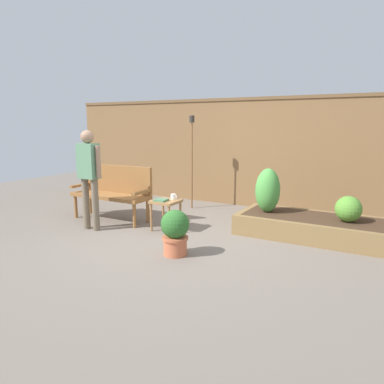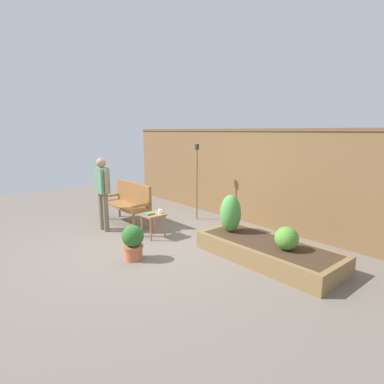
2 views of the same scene
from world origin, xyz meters
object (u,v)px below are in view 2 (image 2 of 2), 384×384
Objects in this scene: person_by_bench at (102,188)px; cup_on_table at (160,211)px; tiki_torch at (197,169)px; side_table at (153,218)px; garden_bench at (129,200)px; shrub_near_bench at (230,213)px; potted_boxwood at (133,241)px; shrub_far_corner at (287,238)px; book_on_table at (148,214)px.

cup_on_table is at bearing 32.11° from person_by_bench.
side_table is at bearing -75.18° from tiki_torch.
shrub_near_bench is (2.56, 0.63, 0.10)m from garden_bench.
potted_boxwood is at bearing -111.88° from shrub_near_bench.
garden_bench reaches higher than potted_boxwood.
side_table is 0.81× the size of potted_boxwood.
tiki_torch is at bearing 165.51° from shrub_far_corner.
shrub_far_corner is (1.83, 1.64, 0.16)m from potted_boxwood.
tiki_torch reaches higher than potted_boxwood.
cup_on_table is at bearing -166.00° from shrub_far_corner.
person_by_bench is at bearing -158.70° from book_on_table.
garden_bench is 1.16m from book_on_table.
potted_boxwood reaches higher than cup_on_table.
side_table is 0.70× the size of shrub_near_bench.
cup_on_table is at bearing -154.87° from shrub_near_bench.
cup_on_table reaches higher than book_on_table.
shrub_near_bench is 1.18m from shrub_far_corner.
shrub_near_bench is at bearing 180.00° from shrub_far_corner.
person_by_bench reaches higher than garden_bench.
potted_boxwood is (0.67, -1.02, -0.20)m from cup_on_table.
person_by_bench is at bearing -107.23° from tiki_torch.
potted_boxwood is at bearing -64.84° from tiki_torch.
side_table is at bearing -163.43° from shrub_far_corner.
book_on_table is (-0.08, -0.22, -0.03)m from cup_on_table.
shrub_near_bench reaches higher than cup_on_table.
shrub_far_corner is (2.56, 0.76, 0.09)m from side_table.
shrub_near_bench is at bearing 68.12° from potted_boxwood.
garden_bench is at bearing 165.95° from book_on_table.
book_on_table is 1.66m from shrub_near_bench.
tiki_torch reaches higher than person_by_bench.
tiki_torch reaches higher than shrub_near_bench.
cup_on_table is 1.48m from shrub_near_bench.
tiki_torch is at bearing 156.84° from shrub_near_bench.
side_table is 2.57× the size of book_on_table.
cup_on_table is 0.07× the size of person_by_bench.
cup_on_table is 0.32× the size of shrub_far_corner.
side_table is 1.32× the size of shrub_far_corner.
person_by_bench is (-3.61, -1.32, 0.45)m from shrub_far_corner.
shrub_far_corner is (1.17, 0.00, -0.16)m from shrub_near_bench.
person_by_bench reaches higher than book_on_table.
side_table is 1.78m from tiki_torch.
shrub_far_corner is (2.50, 0.62, -0.04)m from cup_on_table.
shrub_near_bench is 0.38× the size of tiki_torch.
book_on_table is at bearing -109.35° from side_table.
side_table is at bearing 27.93° from person_by_bench.
garden_bench is at bearing 100.06° from person_by_bench.
garden_bench is 2.44× the size of potted_boxwood.
garden_bench is 12.40× the size of cup_on_table.
shrub_far_corner is at bearing 0.00° from shrub_near_bench.
potted_boxwood is 0.86× the size of shrub_near_bench.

